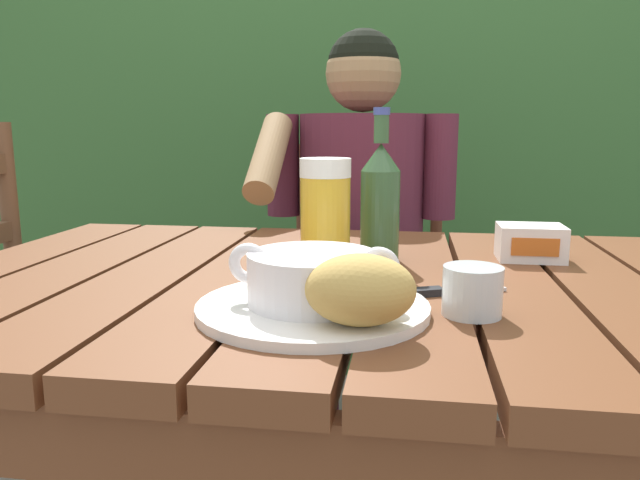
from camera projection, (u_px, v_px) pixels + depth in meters
dining_table at (324, 342)px, 0.93m from camera, size 1.21×0.82×0.77m
hedge_backdrop at (357, 107)px, 2.56m from camera, size 3.85×0.93×2.11m
chair_near_diner at (363, 302)px, 1.79m from camera, size 0.46×0.47×0.93m
person_eating at (357, 232)px, 1.55m from camera, size 0.48×0.47×1.23m
serving_plate at (313, 307)px, 0.73m from camera, size 0.28×0.28×0.01m
soup_bowl at (313, 277)px, 0.72m from camera, size 0.21×0.16×0.07m
bread_roll at (360, 290)px, 0.64m from camera, size 0.13×0.10×0.08m
beer_glass at (325, 213)px, 0.95m from camera, size 0.08×0.08×0.17m
beer_bottle at (380, 199)px, 1.00m from camera, size 0.06×0.06×0.25m
water_glass_small at (472, 291)px, 0.71m from camera, size 0.07×0.07×0.06m
butter_tub at (530, 242)px, 1.01m from camera, size 0.11×0.08×0.06m
table_knife at (440, 292)px, 0.81m from camera, size 0.15×0.08×0.01m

